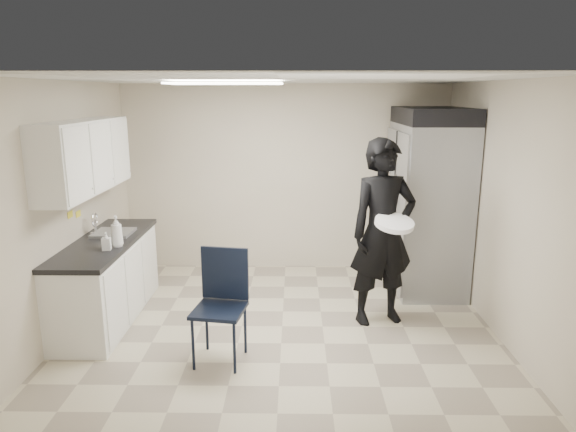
{
  "coord_description": "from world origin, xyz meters",
  "views": [
    {
      "loc": [
        0.13,
        -5.14,
        2.47
      ],
      "look_at": [
        0.06,
        0.2,
        1.19
      ],
      "focal_mm": 32.0,
      "sensor_mm": 36.0,
      "label": 1
    }
  ],
  "objects_px": {
    "man_tuxedo": "(383,233)",
    "folding_chair": "(219,310)",
    "commercial_fridge": "(427,207)",
    "lower_counter": "(107,282)"
  },
  "relations": [
    {
      "from": "folding_chair",
      "to": "man_tuxedo",
      "type": "distance_m",
      "value": 1.95
    },
    {
      "from": "folding_chair",
      "to": "commercial_fridge",
      "type": "bearing_deg",
      "value": 49.12
    },
    {
      "from": "lower_counter",
      "to": "man_tuxedo",
      "type": "bearing_deg",
      "value": -0.39
    },
    {
      "from": "man_tuxedo",
      "to": "folding_chair",
      "type": "bearing_deg",
      "value": -167.1
    },
    {
      "from": "lower_counter",
      "to": "folding_chair",
      "type": "xyz_separation_m",
      "value": [
        1.38,
        -0.94,
        0.08
      ]
    },
    {
      "from": "folding_chair",
      "to": "man_tuxedo",
      "type": "xyz_separation_m",
      "value": [
        1.65,
        0.92,
        0.5
      ]
    },
    {
      "from": "folding_chair",
      "to": "lower_counter",
      "type": "bearing_deg",
      "value": 154.75
    },
    {
      "from": "lower_counter",
      "to": "folding_chair",
      "type": "bearing_deg",
      "value": -34.25
    },
    {
      "from": "commercial_fridge",
      "to": "folding_chair",
      "type": "distance_m",
      "value": 3.18
    },
    {
      "from": "commercial_fridge",
      "to": "folding_chair",
      "type": "height_order",
      "value": "commercial_fridge"
    }
  ]
}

